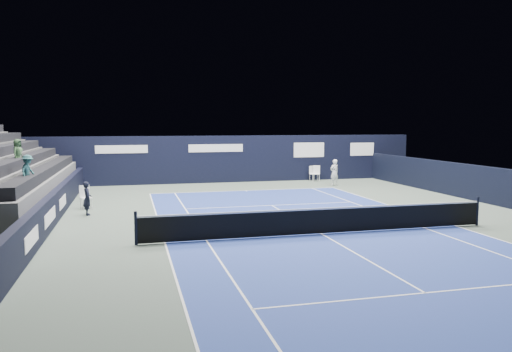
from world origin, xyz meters
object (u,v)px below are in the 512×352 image
(folding_chair_back_b, at_px, (313,172))
(tennis_net, at_px, (322,220))
(line_judge_chair, at_px, (85,195))
(tennis_player, at_px, (334,172))
(folding_chair_back_a, at_px, (316,172))

(folding_chair_back_b, distance_m, tennis_net, 16.74)
(folding_chair_back_b, bearing_deg, tennis_net, -123.20)
(line_judge_chair, distance_m, tennis_net, 11.57)
(folding_chair_back_b, relative_size, line_judge_chair, 0.94)
(tennis_player, bearing_deg, line_judge_chair, -160.45)
(folding_chair_back_b, bearing_deg, line_judge_chair, -164.16)
(tennis_player, bearing_deg, tennis_net, -114.94)
(folding_chair_back_a, distance_m, folding_chair_back_b, 0.28)
(folding_chair_back_a, xyz_separation_m, tennis_player, (0.20, -2.59, 0.22))
(folding_chair_back_a, bearing_deg, line_judge_chair, -127.48)
(folding_chair_back_b, bearing_deg, folding_chair_back_a, -62.98)
(line_judge_chair, bearing_deg, folding_chair_back_a, 7.16)
(tennis_player, bearing_deg, folding_chair_back_a, 94.51)
(line_judge_chair, relative_size, tennis_net, 0.08)
(tennis_net, bearing_deg, tennis_player, 65.06)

